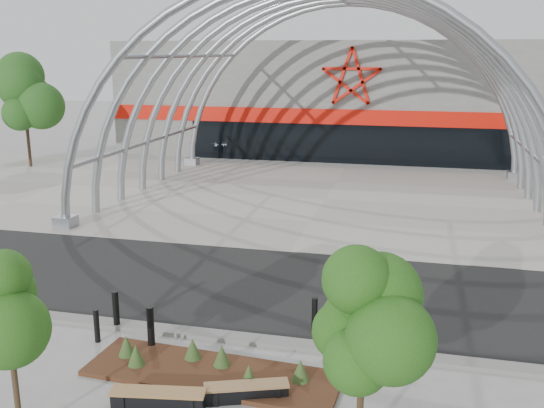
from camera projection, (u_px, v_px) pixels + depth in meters
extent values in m
plane|color=gray|center=(237.00, 335.00, 15.98)|extent=(140.00, 140.00, 0.00)
cube|color=black|center=(268.00, 286.00, 19.27)|extent=(140.00, 7.00, 0.02)
cube|color=#A6A096|center=(325.00, 199.00, 30.58)|extent=(60.00, 17.00, 0.04)
cube|color=slate|center=(234.00, 337.00, 15.73)|extent=(60.00, 0.50, 0.12)
cube|color=slate|center=(362.00, 95.00, 46.58)|extent=(34.00, 15.00, 8.00)
cube|color=black|center=(350.00, 144.00, 40.22)|extent=(22.00, 0.25, 2.60)
cube|color=red|center=(350.00, 117.00, 39.78)|extent=(34.00, 0.30, 1.00)
torus|color=#94999F|center=(296.00, 244.00, 23.52)|extent=(20.36, 0.36, 20.36)
torus|color=#94999F|center=(308.00, 227.00, 25.88)|extent=(20.36, 0.36, 20.36)
torus|color=#94999F|center=(317.00, 212.00, 28.23)|extent=(20.36, 0.36, 20.36)
torus|color=#94999F|center=(325.00, 200.00, 30.59)|extent=(20.36, 0.36, 20.36)
torus|color=#94999F|center=(332.00, 189.00, 32.95)|extent=(20.36, 0.36, 20.36)
torus|color=#94999F|center=(338.00, 180.00, 35.30)|extent=(20.36, 0.36, 20.36)
torus|color=#94999F|center=(343.00, 172.00, 37.66)|extent=(20.36, 0.36, 20.36)
cylinder|color=#94999F|center=(535.00, 157.00, 27.77)|extent=(0.20, 15.00, 0.20)
cylinder|color=#94999F|center=(484.00, 56.00, 27.26)|extent=(0.20, 15.00, 0.20)
cylinder|color=#94999F|center=(189.00, 56.00, 30.47)|extent=(0.20, 15.00, 0.20)
cylinder|color=#94999F|center=(146.00, 142.00, 32.15)|extent=(0.20, 15.00, 0.20)
cube|color=#94999F|center=(66.00, 222.00, 25.73)|extent=(0.80, 0.80, 0.50)
cube|color=#94999F|center=(192.00, 161.00, 39.87)|extent=(0.80, 0.80, 0.50)
cube|color=#94999F|center=(514.00, 176.00, 35.33)|extent=(0.80, 0.80, 0.50)
cube|color=#3F1F15|center=(212.00, 374.00, 13.97)|extent=(6.02, 2.19, 0.11)
cone|color=#3C5827|center=(136.00, 355.00, 14.20)|extent=(0.41, 0.41, 0.51)
cone|color=#3C5827|center=(222.00, 355.00, 14.17)|extent=(0.41, 0.41, 0.51)
cone|color=#3C5827|center=(249.00, 376.00, 13.28)|extent=(0.41, 0.41, 0.51)
cone|color=#3C5827|center=(193.00, 348.00, 14.51)|extent=(0.41, 0.41, 0.51)
cone|color=#3C5827|center=(300.00, 370.00, 13.51)|extent=(0.41, 0.41, 0.51)
cone|color=#3C5827|center=(126.00, 345.00, 14.65)|extent=(0.41, 0.41, 0.51)
cylinder|color=#342818|center=(16.00, 392.00, 11.62)|extent=(0.12, 0.12, 1.86)
ellipsoid|color=#215010|center=(7.00, 311.00, 11.21)|extent=(1.59, 1.59, 2.02)
cylinder|color=#2F2311|center=(360.00, 408.00, 11.03)|extent=(0.13, 0.13, 1.92)
ellipsoid|color=#1C4A0D|center=(364.00, 320.00, 10.61)|extent=(1.59, 1.59, 2.09)
cube|color=black|center=(158.00, 401.00, 12.66)|extent=(1.98, 0.67, 0.33)
cube|color=black|center=(124.00, 399.00, 12.71)|extent=(0.18, 0.44, 0.39)
cube|color=black|center=(193.00, 402.00, 12.60)|extent=(0.18, 0.44, 0.39)
cube|color=#905E30|center=(158.00, 392.00, 12.61)|extent=(2.03, 0.75, 0.06)
cube|color=black|center=(247.00, 394.00, 12.97)|extent=(1.78, 0.94, 0.30)
cube|color=black|center=(215.00, 395.00, 12.89)|extent=(0.24, 0.40, 0.36)
cube|color=black|center=(277.00, 391.00, 13.05)|extent=(0.24, 0.40, 0.36)
cube|color=brown|center=(246.00, 385.00, 12.92)|extent=(1.84, 1.01, 0.05)
cylinder|color=black|center=(116.00, 310.00, 16.26)|extent=(0.17, 0.17, 1.06)
cylinder|color=black|center=(97.00, 326.00, 15.52)|extent=(0.14, 0.14, 0.89)
cylinder|color=black|center=(151.00, 328.00, 15.13)|extent=(0.18, 0.18, 1.12)
cylinder|color=black|center=(315.00, 315.00, 16.07)|extent=(0.15, 0.15, 0.96)
cylinder|color=black|center=(393.00, 346.00, 14.49)|extent=(0.14, 0.14, 0.88)
cylinder|color=black|center=(28.00, 142.00, 38.97)|extent=(0.20, 0.20, 3.30)
ellipsoid|color=#194415|center=(24.00, 94.00, 38.23)|extent=(3.00, 3.00, 3.60)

